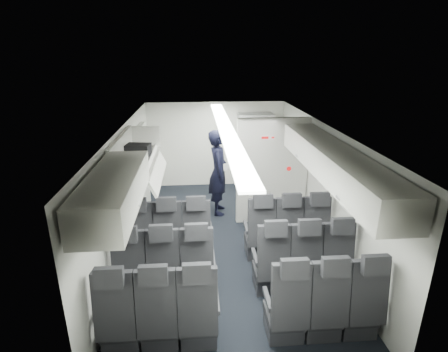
{
  "coord_description": "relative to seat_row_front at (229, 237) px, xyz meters",
  "views": [
    {
      "loc": [
        -0.49,
        -5.62,
        3.3
      ],
      "look_at": [
        0.0,
        0.4,
        1.15
      ],
      "focal_mm": 28.0,
      "sensor_mm": 36.0,
      "label": 1
    }
  ],
  "objects": [
    {
      "name": "cabin_shell",
      "position": [
        0.0,
        0.53,
        0.72
      ],
      "size": [
        3.41,
        6.01,
        2.16
      ],
      "color": "black",
      "rests_on": "ground"
    },
    {
      "name": "seat_row_front",
      "position": [
        0.0,
        0.0,
        0.0
      ],
      "size": [
        3.33,
        0.56,
        1.24
      ],
      "color": "black",
      "rests_on": "cabin_shell"
    },
    {
      "name": "seat_row_mid",
      "position": [
        0.0,
        -0.9,
        0.0
      ],
      "size": [
        3.33,
        0.56,
        1.24
      ],
      "color": "black",
      "rests_on": "cabin_shell"
    },
    {
      "name": "seat_row_rear",
      "position": [
        0.0,
        -1.8,
        0.0
      ],
      "size": [
        3.33,
        0.56,
        1.24
      ],
      "color": "black",
      "rests_on": "cabin_shell"
    },
    {
      "name": "overhead_bin_left_rear",
      "position": [
        -1.4,
        -1.47,
        1.46
      ],
      "size": [
        0.53,
        1.8,
        0.4
      ],
      "color": "silver",
      "rests_on": "cabin_shell"
    },
    {
      "name": "overhead_bin_left_front_open",
      "position": [
        -1.44,
        0.28,
        1.33
      ],
      "size": [
        0.64,
        1.7,
        0.72
      ],
      "color": "#9E9E93",
      "rests_on": "cabin_shell"
    },
    {
      "name": "overhead_bin_right_rear",
      "position": [
        1.4,
        -1.47,
        1.46
      ],
      "size": [
        0.53,
        1.8,
        0.4
      ],
      "color": "silver",
      "rests_on": "cabin_shell"
    },
    {
      "name": "overhead_bin_right_front",
      "position": [
        1.4,
        0.28,
        1.46
      ],
      "size": [
        0.53,
        1.7,
        0.4
      ],
      "color": "silver",
      "rests_on": "cabin_shell"
    },
    {
      "name": "bulkhead_partition",
      "position": [
        0.98,
        1.33,
        0.67
      ],
      "size": [
        1.4,
        0.15,
        2.13
      ],
      "color": "silver",
      "rests_on": "cabin_shell"
    },
    {
      "name": "galley_unit",
      "position": [
        0.95,
        3.25,
        0.55
      ],
      "size": [
        0.85,
        0.52,
        1.9
      ],
      "color": "#939399",
      "rests_on": "cabin_shell"
    },
    {
      "name": "boarding_door",
      "position": [
        -1.64,
        2.09,
        0.55
      ],
      "size": [
        0.12,
        1.27,
        1.86
      ],
      "color": "silver",
      "rests_on": "cabin_shell"
    },
    {
      "name": "flight_attendant",
      "position": [
        -0.04,
        1.84,
        0.51
      ],
      "size": [
        0.46,
        0.68,
        1.82
      ],
      "primitive_type": "imported",
      "rotation": [
        0.0,
        0.0,
        1.53
      ],
      "color": "black",
      "rests_on": "ground"
    },
    {
      "name": "carry_on_bag",
      "position": [
        -1.42,
        0.43,
        1.39
      ],
      "size": [
        0.41,
        0.32,
        0.23
      ],
      "primitive_type": "cube",
      "rotation": [
        0.0,
        0.0,
        -0.16
      ],
      "color": "black",
      "rests_on": "overhead_bin_left_front_open"
    },
    {
      "name": "papers",
      "position": [
        0.15,
        1.79,
        0.65
      ],
      "size": [
        0.22,
        0.04,
        0.15
      ],
      "primitive_type": "cube",
      "rotation": [
        0.0,
        0.0,
        0.1
      ],
      "color": "white",
      "rests_on": "flight_attendant"
    }
  ]
}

